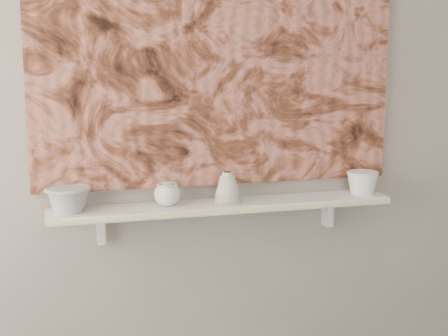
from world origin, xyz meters
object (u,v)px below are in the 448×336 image
object	(u,v)px
bowl_grey	(68,199)
bowl_white	(362,182)
shelf	(224,206)
painting	(219,49)
bell_vessel	(227,187)
cup_cream	(167,194)

from	to	relation	value
bowl_grey	bowl_white	xyz separation A→B (m)	(1.23, 0.00, -0.00)
shelf	bowl_white	bearing A→B (deg)	0.00
painting	bell_vessel	xyz separation A→B (m)	(0.01, -0.08, -0.55)
bowl_white	bowl_grey	bearing A→B (deg)	180.00
painting	shelf	bearing A→B (deg)	-90.00
bowl_grey	cup_cream	bearing A→B (deg)	0.00
shelf	bell_vessel	bearing A→B (deg)	0.00
bowl_grey	painting	bearing A→B (deg)	7.50
painting	cup_cream	xyz separation A→B (m)	(-0.23, -0.08, -0.56)
bowl_grey	cup_cream	distance (m)	0.38
painting	bell_vessel	distance (m)	0.55
painting	bell_vessel	bearing A→B (deg)	-80.24
bowl_grey	bell_vessel	size ratio (longest dim) A/B	1.39
shelf	painting	size ratio (longest dim) A/B	0.93
shelf	bowl_white	xyz separation A→B (m)	(0.62, 0.00, 0.06)
painting	bowl_white	world-z (taller)	painting
bowl_grey	bowl_white	bearing A→B (deg)	0.00
cup_cream	bowl_white	distance (m)	0.85
painting	bowl_grey	world-z (taller)	painting
painting	cup_cream	size ratio (longest dim) A/B	14.63
cup_cream	bowl_white	xyz separation A→B (m)	(0.85, 0.00, 0.00)
bowl_white	cup_cream	bearing A→B (deg)	180.00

